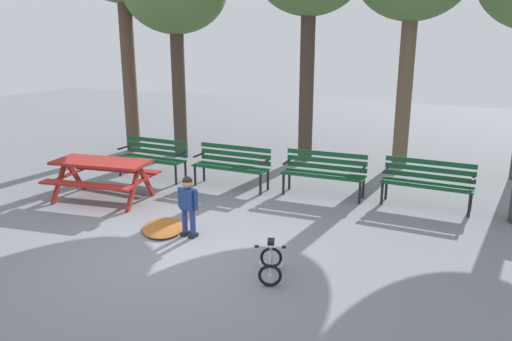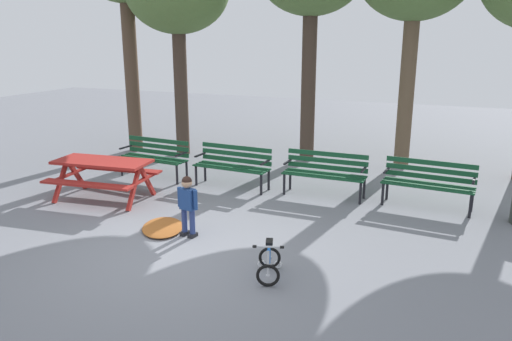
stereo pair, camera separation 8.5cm
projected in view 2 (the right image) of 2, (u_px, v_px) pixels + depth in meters
ground at (172, 251)px, 7.26m from camera, size 36.00×36.00×0.00m
picnic_table at (103, 169)px, 9.41m from camera, size 1.94×1.53×0.79m
park_bench_far_left at (155, 155)px, 10.91m from camera, size 1.63×0.57×0.85m
park_bench_left at (233, 163)px, 10.21m from camera, size 1.62×0.54×0.85m
park_bench_right at (325, 170)px, 9.65m from camera, size 1.60×0.47×0.85m
park_bench_far_right at (429, 180)px, 8.99m from camera, size 1.63×0.58×0.85m
child_standing at (188, 202)px, 7.65m from camera, size 0.37×0.19×0.98m
kids_bicycle at (269, 262)px, 6.44m from camera, size 0.50×0.63×0.54m
leaf_pile at (163, 227)px, 8.06m from camera, size 1.04×1.14×0.07m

